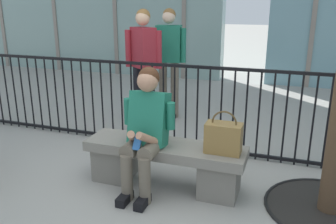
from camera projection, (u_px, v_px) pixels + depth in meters
ground_plane at (165, 185)px, 3.61m from camera, size 60.00×60.00×0.00m
stone_bench at (165, 160)px, 3.53m from camera, size 1.60×0.44×0.45m
seated_person_with_phone at (146, 127)px, 3.35m from camera, size 0.52×0.66×1.21m
handbag_on_bench at (223, 137)px, 3.24m from camera, size 0.33×0.18×0.40m
bystander_at_railing at (144, 60)px, 5.03m from camera, size 0.55×0.41×1.71m
bystander_further_back at (169, 55)px, 5.53m from camera, size 0.55×0.29×1.71m
plaza_railing at (191, 109)px, 4.31m from camera, size 9.78×0.04×1.08m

